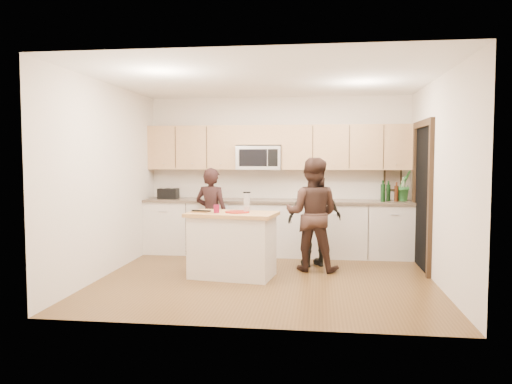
# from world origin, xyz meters

# --- Properties ---
(floor) EXTENTS (4.50, 4.50, 0.00)m
(floor) POSITION_xyz_m (0.00, 0.00, 0.00)
(floor) COLOR brown
(floor) RESTS_ON ground
(room_shell) EXTENTS (4.52, 4.02, 2.71)m
(room_shell) POSITION_xyz_m (0.00, 0.00, 1.73)
(room_shell) COLOR beige
(room_shell) RESTS_ON ground
(back_cabinetry) EXTENTS (4.50, 0.66, 0.94)m
(back_cabinetry) POSITION_xyz_m (0.00, 1.69, 0.47)
(back_cabinetry) COLOR beige
(back_cabinetry) RESTS_ON ground
(upper_cabinetry) EXTENTS (4.50, 0.33, 0.75)m
(upper_cabinetry) POSITION_xyz_m (0.03, 1.83, 1.84)
(upper_cabinetry) COLOR tan
(upper_cabinetry) RESTS_ON ground
(microwave) EXTENTS (0.76, 0.41, 0.40)m
(microwave) POSITION_xyz_m (-0.31, 1.80, 1.65)
(microwave) COLOR silver
(microwave) RESTS_ON ground
(doorway) EXTENTS (0.06, 1.25, 2.20)m
(doorway) POSITION_xyz_m (2.23, 0.90, 1.16)
(doorway) COLOR black
(doorway) RESTS_ON ground
(framed_picture) EXTENTS (0.30, 0.03, 0.38)m
(framed_picture) POSITION_xyz_m (1.95, 1.98, 1.28)
(framed_picture) COLOR black
(framed_picture) RESTS_ON ground
(dish_towel) EXTENTS (0.34, 0.60, 0.48)m
(dish_towel) POSITION_xyz_m (-0.95, 1.50, 0.80)
(dish_towel) COLOR white
(dish_towel) RESTS_ON ground
(island) EXTENTS (1.29, 0.87, 0.90)m
(island) POSITION_xyz_m (-0.47, 0.04, 0.45)
(island) COLOR beige
(island) RESTS_ON ground
(red_plate) EXTENTS (0.34, 0.34, 0.02)m
(red_plate) POSITION_xyz_m (-0.40, 0.04, 0.91)
(red_plate) COLOR #9C180E
(red_plate) RESTS_ON island
(box_grater) EXTENTS (0.10, 0.06, 0.27)m
(box_grater) POSITION_xyz_m (-0.27, 0.09, 1.05)
(box_grater) COLOR silver
(box_grater) RESTS_ON red_plate
(drink_glass) EXTENTS (0.08, 0.08, 0.11)m
(drink_glass) POSITION_xyz_m (-0.67, -0.05, 0.96)
(drink_glass) COLOR maroon
(drink_glass) RESTS_ON island
(cutting_board) EXTENTS (0.25, 0.21, 0.02)m
(cutting_board) POSITION_xyz_m (-0.91, 0.01, 0.91)
(cutting_board) COLOR tan
(cutting_board) RESTS_ON island
(tongs) EXTENTS (0.28, 0.07, 0.02)m
(tongs) POSITION_xyz_m (-0.88, -0.08, 0.93)
(tongs) COLOR black
(tongs) RESTS_ON cutting_board
(knife) EXTENTS (0.22, 0.05, 0.01)m
(knife) POSITION_xyz_m (-0.83, -0.02, 0.92)
(knife) COLOR silver
(knife) RESTS_ON cutting_board
(toaster) EXTENTS (0.33, 0.23, 0.18)m
(toaster) POSITION_xyz_m (-1.89, 1.67, 1.03)
(toaster) COLOR black
(toaster) RESTS_ON back_cabinetry
(bottle_cluster) EXTENTS (0.44, 0.34, 0.39)m
(bottle_cluster) POSITION_xyz_m (1.89, 1.67, 1.11)
(bottle_cluster) COLOR #BABA92
(bottle_cluster) RESTS_ON back_cabinetry
(orchid) EXTENTS (0.37, 0.36, 0.52)m
(orchid) POSITION_xyz_m (2.09, 1.72, 1.20)
(orchid) COLOR #2C6E30
(orchid) RESTS_ON back_cabinetry
(woman_left) EXTENTS (0.61, 0.47, 1.49)m
(woman_left) POSITION_xyz_m (-1.00, 1.13, 0.75)
(woman_left) COLOR black
(woman_left) RESTS_ON ground
(woman_center) EXTENTS (0.89, 0.74, 1.65)m
(woman_center) POSITION_xyz_m (0.62, 0.59, 0.83)
(woman_center) COLOR black
(woman_center) RESTS_ON ground
(woman_right) EXTENTS (0.93, 0.67, 1.46)m
(woman_right) POSITION_xyz_m (0.65, 0.88, 0.73)
(woman_right) COLOR black
(woman_right) RESTS_ON ground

